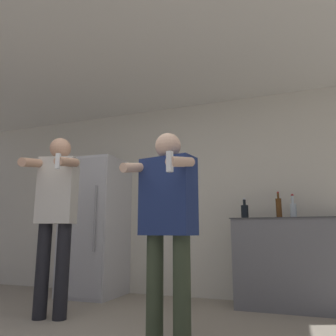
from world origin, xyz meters
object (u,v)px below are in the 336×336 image
object	(u,v)px
bottle_short_whiskey	(293,209)
person_man_side	(56,209)
refrigerator	(95,226)
bottle_dark_rum	(279,207)
bottle_green_wine	(245,211)
person_woman_foreground	(168,217)

from	to	relation	value
bottle_short_whiskey	person_man_side	xyz separation A→B (m)	(-2.22, -1.20, -0.02)
refrigerator	bottle_short_whiskey	bearing A→B (deg)	1.29
refrigerator	bottle_short_whiskey	xyz separation A→B (m)	(2.49, 0.06, 0.17)
bottle_short_whiskey	bottle_dark_rum	distance (m)	0.15
refrigerator	person_man_side	distance (m)	1.19
bottle_green_wine	bottle_dark_rum	size ratio (longest dim) A/B	0.81
bottle_dark_rum	person_man_side	xyz separation A→B (m)	(-2.07, -1.20, -0.05)
refrigerator	bottle_dark_rum	bearing A→B (deg)	1.37
bottle_dark_rum	person_woman_foreground	distance (m)	1.75
bottle_dark_rum	person_woman_foreground	bearing A→B (deg)	-115.56
bottle_short_whiskey	bottle_green_wine	world-z (taller)	bottle_short_whiskey
refrigerator	person_woman_foreground	xyz separation A→B (m)	(1.59, -1.52, 0.03)
refrigerator	person_woman_foreground	size ratio (longest dim) A/B	1.13
refrigerator	bottle_dark_rum	size ratio (longest dim) A/B	5.95
person_man_side	person_woman_foreground	bearing A→B (deg)	-15.68
bottle_dark_rum	person_woman_foreground	xyz separation A→B (m)	(-0.75, -1.57, -0.16)
bottle_short_whiskey	person_man_side	bearing A→B (deg)	-151.61
bottle_green_wine	person_woman_foreground	size ratio (longest dim) A/B	0.15
refrigerator	bottle_green_wine	distance (m)	1.97
bottle_dark_rum	person_man_side	distance (m)	2.40
bottle_green_wine	person_man_side	world-z (taller)	person_man_side
bottle_short_whiskey	refrigerator	bearing A→B (deg)	-178.71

